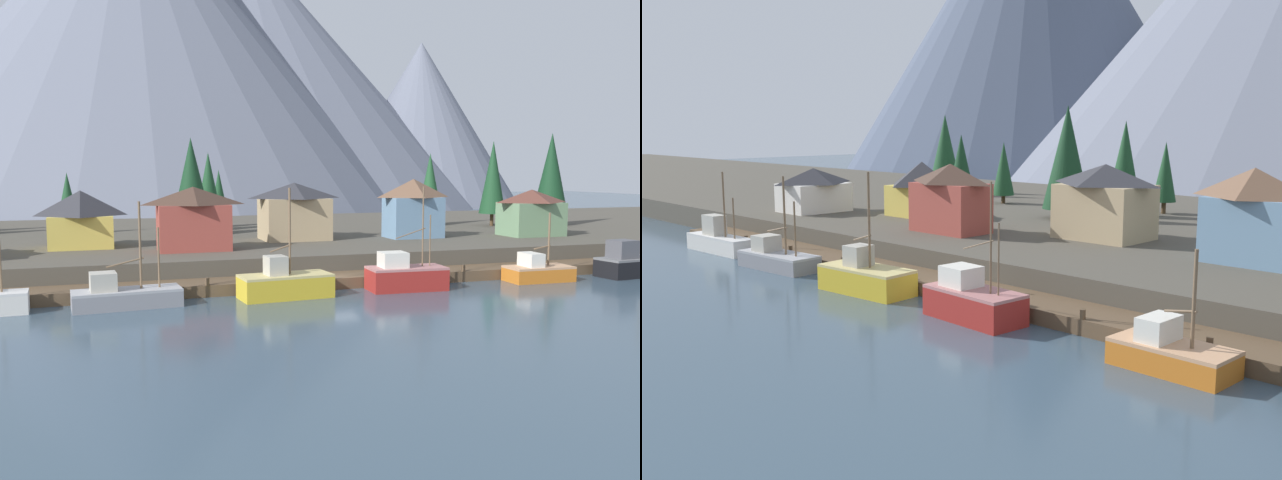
# 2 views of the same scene
# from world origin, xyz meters

# --- Properties ---
(ground_plane) EXTENTS (400.00, 400.00, 1.00)m
(ground_plane) POSITION_xyz_m (0.00, 20.00, -0.50)
(ground_plane) COLOR #384C5B
(dock) EXTENTS (80.00, 4.00, 1.60)m
(dock) POSITION_xyz_m (0.00, 1.99, 0.50)
(dock) COLOR brown
(dock) RESTS_ON ground_plane
(shoreline_bank) EXTENTS (400.00, 56.00, 2.50)m
(shoreline_bank) POSITION_xyz_m (0.00, 32.00, 1.25)
(shoreline_bank) COLOR #4C473D
(shoreline_bank) RESTS_ON ground_plane
(mountain_central_peak) EXTENTS (144.53, 144.53, 84.62)m
(mountain_central_peak) POSITION_xyz_m (-10.92, 128.41, 42.31)
(mountain_central_peak) COLOR slate
(mountain_central_peak) RESTS_ON ground_plane
(mountain_east_peak) EXTENTS (144.33, 144.33, 81.56)m
(mountain_east_peak) POSITION_xyz_m (21.96, 150.05, 40.78)
(mountain_east_peak) COLOR slate
(mountain_east_peak) RESTS_ON ground_plane
(mountain_far_ridge) EXTENTS (58.91, 58.91, 48.59)m
(mountain_far_ridge) POSITION_xyz_m (72.83, 129.58, 24.29)
(mountain_far_ridge) COLOR slate
(mountain_far_ridge) RESTS_ON ground_plane
(fishing_boat_grey) EXTENTS (8.27, 3.61, 8.10)m
(fishing_boat_grey) POSITION_xyz_m (-18.65, -1.97, 0.92)
(fishing_boat_grey) COLOR gray
(fishing_boat_grey) RESTS_ON ground_plane
(fishing_boat_yellow) EXTENTS (7.76, 3.79, 9.03)m
(fishing_boat_yellow) POSITION_xyz_m (-6.00, -2.07, 1.15)
(fishing_boat_yellow) COLOR gold
(fishing_boat_yellow) RESTS_ON ground_plane
(fishing_boat_red) EXTENTS (6.96, 3.51, 9.02)m
(fishing_boat_red) POSITION_xyz_m (4.94, -1.90, 1.25)
(fishing_boat_red) COLOR maroon
(fishing_boat_red) RESTS_ON ground_plane
(fishing_boat_orange) EXTENTS (6.28, 3.11, 6.47)m
(fishing_boat_orange) POSITION_xyz_m (18.85, -1.70, 0.94)
(fishing_boat_orange) COLOR #CC6B1E
(fishing_boat_orange) RESTS_ON ground_plane
(fishing_boat_black) EXTENTS (8.80, 3.87, 7.51)m
(fishing_boat_black) POSITION_xyz_m (29.95, -2.12, 1.22)
(fishing_boat_black) COLOR black
(fishing_boat_black) RESTS_ON ground_plane
(house_green) EXTENTS (7.17, 5.17, 5.60)m
(house_green) POSITION_xyz_m (29.57, 14.30, 5.36)
(house_green) COLOR #6B8E66
(house_green) RESTS_ON shoreline_bank
(house_red) EXTENTS (7.31, 4.41, 6.33)m
(house_red) POSITION_xyz_m (-11.46, 12.04, 5.73)
(house_red) COLOR #9E4238
(house_red) RESTS_ON shoreline_bank
(house_tan) EXTENTS (7.79, 5.96, 6.52)m
(house_tan) POSITION_xyz_m (0.87, 18.81, 5.82)
(house_tan) COLOR tan
(house_tan) RESTS_ON shoreline_bank
(house_blue) EXTENTS (6.62, 4.30, 6.91)m
(house_blue) POSITION_xyz_m (14.85, 16.62, 6.03)
(house_blue) COLOR #6689A8
(house_blue) RESTS_ON shoreline_bank
(house_yellow) EXTENTS (6.56, 5.81, 5.89)m
(house_yellow) POSITION_xyz_m (-22.13, 18.11, 5.51)
(house_yellow) COLOR gold
(house_yellow) RESTS_ON shoreline_bank
(conifer_near_left) EXTENTS (2.62, 2.62, 7.98)m
(conifer_near_left) POSITION_xyz_m (-4.45, 38.40, 7.13)
(conifer_near_left) COLOR #4C3823
(conifer_near_left) RESTS_ON shoreline_bank
(conifer_near_right) EXTENTS (4.82, 4.82, 13.23)m
(conifer_near_right) POSITION_xyz_m (41.33, 26.07, 9.97)
(conifer_near_right) COLOR #4C3823
(conifer_near_right) RESTS_ON shoreline_bank
(conifer_mid_right) EXTENTS (3.74, 3.74, 12.07)m
(conifer_mid_right) POSITION_xyz_m (32.92, 27.98, 9.40)
(conifer_mid_right) COLOR #4C3823
(conifer_mid_right) RESTS_ON shoreline_bank
(conifer_back_left) EXTENTS (3.37, 3.37, 10.28)m
(conifer_back_left) POSITION_xyz_m (-6.62, 33.61, 8.57)
(conifer_back_left) COLOR #4C3823
(conifer_back_left) RESTS_ON shoreline_bank
(conifer_centre) EXTENTS (3.67, 3.67, 10.36)m
(conifer_centre) POSITION_xyz_m (24.86, 31.57, 8.24)
(conifer_centre) COLOR #4C3823
(conifer_centre) RESTS_ON shoreline_bank
(conifer_far_left) EXTENTS (5.04, 5.04, 11.85)m
(conifer_far_left) POSITION_xyz_m (-9.65, 27.33, 8.95)
(conifer_far_left) COLOR #4C3823
(conifer_far_left) RESTS_ON shoreline_bank
(conifer_far_right) EXTENTS (2.76, 2.76, 7.65)m
(conifer_far_right) POSITION_xyz_m (-24.06, 33.55, 6.83)
(conifer_far_right) COLOR #4C3823
(conifer_far_right) RESTS_ON shoreline_bank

